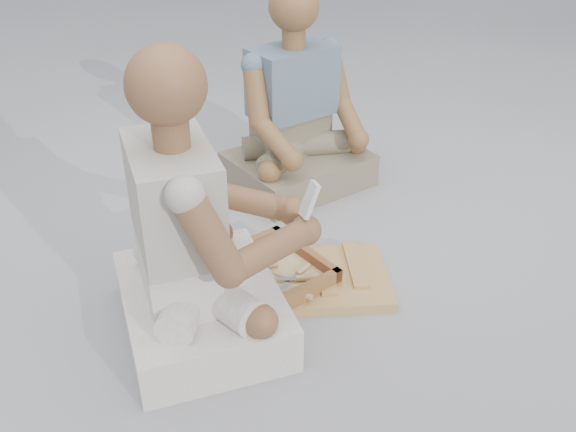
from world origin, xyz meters
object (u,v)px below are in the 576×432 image
object	(u,v)px
companion	(297,122)
tool_tray	(257,279)
craftsman	(195,246)
carved_panel	(310,280)

from	to	relation	value
companion	tool_tray	bearing A→B (deg)	44.27
craftsman	companion	xyz separation A→B (m)	(0.65, 0.87, -0.02)
carved_panel	companion	xyz separation A→B (m)	(0.22, 0.77, 0.29)
carved_panel	tool_tray	world-z (taller)	tool_tray
tool_tray	craftsman	bearing A→B (deg)	-152.20
tool_tray	companion	bearing A→B (deg)	60.62
tool_tray	craftsman	distance (m)	0.37
carved_panel	companion	distance (m)	0.85
craftsman	tool_tray	bearing A→B (deg)	117.62
craftsman	companion	bearing A→B (deg)	143.01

